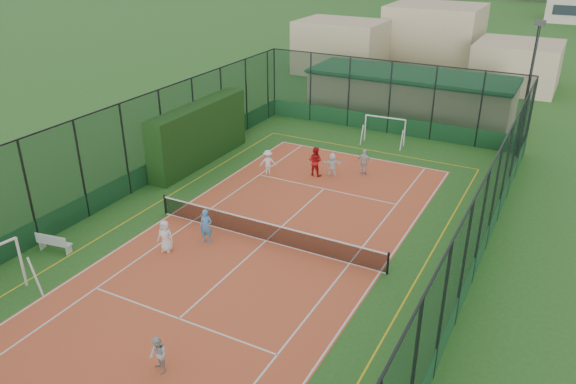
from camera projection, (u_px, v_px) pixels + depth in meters
name	position (u px, v px, depth m)	size (l,w,h in m)	color
ground	(266.00, 241.00, 25.68)	(300.00, 300.00, 0.00)	#2A571E
court_slab	(266.00, 241.00, 25.68)	(11.17, 23.97, 0.01)	#BE502A
tennis_net	(266.00, 231.00, 25.45)	(11.67, 0.12, 1.06)	black
perimeter_fence	(265.00, 192.00, 24.61)	(18.12, 34.12, 5.00)	black
floodlight_ne	(528.00, 91.00, 33.56)	(0.60, 0.26, 8.25)	black
clubhouse	(410.00, 94.00, 42.60)	(15.20, 7.20, 3.15)	tan
hedge_left	(199.00, 134.00, 33.58)	(1.24, 8.27, 3.62)	black
white_bench	(55.00, 242.00, 24.70)	(1.60, 0.44, 0.90)	white
futsal_goal_far	(385.00, 130.00, 36.98)	(2.75, 0.80, 1.77)	white
child_near_left	(165.00, 236.00, 24.58)	(0.72, 0.47, 1.48)	white
child_near_mid	(206.00, 226.00, 25.27)	(0.58, 0.38, 1.60)	#498DCF
child_near_right	(158.00, 355.00, 17.84)	(0.65, 0.51, 1.34)	silver
child_far_left	(268.00, 162.00, 32.35)	(0.95, 0.55, 1.47)	white
child_far_right	(364.00, 162.00, 32.31)	(0.89, 0.37, 1.52)	silver
child_far_back	(332.00, 164.00, 32.13)	(1.30, 0.41, 1.40)	white
coach	(315.00, 161.00, 32.15)	(0.84, 0.65, 1.72)	#B31316
tennis_balls	(259.00, 226.00, 26.92)	(5.22, 0.99, 0.07)	#CCE033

